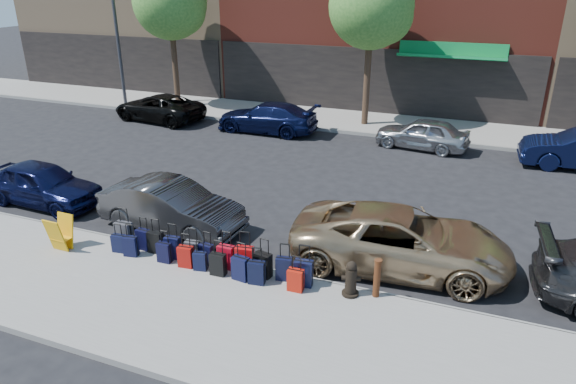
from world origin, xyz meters
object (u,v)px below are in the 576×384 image
at_px(display_rack, 60,233).
at_px(car_far_2, 422,133).
at_px(bollard, 377,278).
at_px(car_near_2, 401,240).
at_px(fire_hydrant, 351,279).
at_px(car_far_1, 267,117).
at_px(car_near_1, 171,206).
at_px(car_far_0, 159,107).
at_px(tree_center, 374,9).
at_px(streetlight, 118,19).
at_px(car_near_0, 42,184).
at_px(suitcase_front_5, 207,254).
at_px(tree_left, 172,4).

height_order(display_rack, car_far_2, car_far_2).
height_order(bollard, car_near_2, car_near_2).
relative_size(display_rack, car_near_2, 0.17).
relative_size(fire_hydrant, bollard, 0.92).
bearing_deg(car_far_1, fire_hydrant, 31.76).
distance_m(fire_hydrant, car_near_1, 5.92).
distance_m(car_near_1, car_far_0, 12.50).
xyz_separation_m(tree_center, car_far_1, (-4.18, -2.55, -4.72)).
relative_size(bollard, car_far_2, 0.24).
height_order(streetlight, car_near_2, streetlight).
distance_m(car_near_0, car_far_0, 10.40).
height_order(suitcase_front_5, car_far_2, car_far_2).
distance_m(tree_center, streetlight, 13.48).
xyz_separation_m(car_near_1, car_far_1, (-1.47, 10.18, -0.01)).
height_order(fire_hydrant, car_near_2, car_near_2).
bearing_deg(car_far_1, bollard, 34.01).
xyz_separation_m(suitcase_front_5, car_near_1, (-2.03, 1.57, 0.28)).
bearing_deg(tree_center, tree_left, 180.00).
xyz_separation_m(bollard, car_far_2, (-0.63, 11.68, 0.03)).
xyz_separation_m(display_rack, car_far_0, (-5.50, 12.41, 0.06)).
distance_m(tree_center, car_near_0, 15.49).
bearing_deg(display_rack, streetlight, 123.33).
bearing_deg(suitcase_front_5, bollard, 8.70).
distance_m(car_near_1, car_far_2, 11.68).
bearing_deg(tree_left, car_near_2, -41.11).
bearing_deg(bollard, fire_hydrant, -164.25).
height_order(tree_left, car_near_0, tree_left).
height_order(fire_hydrant, car_near_1, car_near_1).
height_order(car_near_0, car_near_2, car_near_2).
xyz_separation_m(suitcase_front_5, fire_hydrant, (3.67, -0.02, 0.12)).
distance_m(tree_left, suitcase_front_5, 18.05).
relative_size(streetlight, fire_hydrant, 9.42).
bearing_deg(car_far_0, car_far_1, 97.99).
distance_m(bollard, car_far_2, 11.70).
bearing_deg(tree_center, car_near_2, -73.25).
distance_m(bollard, display_rack, 8.14).
height_order(tree_left, streetlight, streetlight).
bearing_deg(car_far_0, tree_left, -163.29).
height_order(car_near_2, car_far_2, car_near_2).
bearing_deg(car_far_1, car_near_1, 8.63).
bearing_deg(car_near_1, display_rack, 144.88).
bearing_deg(bollard, tree_left, 134.73).
bearing_deg(streetlight, car_far_2, -6.21).
xyz_separation_m(streetlight, car_far_1, (9.26, -1.85, -3.97)).
bearing_deg(car_near_1, tree_left, 35.16).
distance_m(streetlight, car_far_0, 5.57).
height_order(streetlight, car_near_0, streetlight).
height_order(car_far_1, car_far_2, car_far_1).
distance_m(car_near_0, car_near_2, 11.24).
bearing_deg(car_far_0, display_rack, 31.22).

